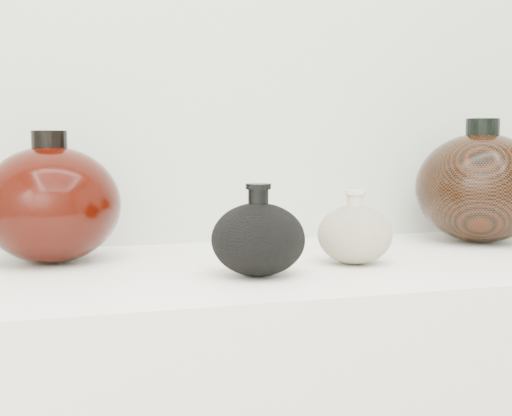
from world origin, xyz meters
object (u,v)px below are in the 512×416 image
object	(u,v)px
left_round_pot	(51,204)
right_round_pot	(481,187)
black_gourd_vase	(258,239)
cream_gourd_vase	(355,234)

from	to	relation	value
left_round_pot	right_round_pot	size ratio (longest dim) A/B	0.88
right_round_pot	left_round_pot	bearing A→B (deg)	179.67
black_gourd_vase	right_round_pot	bearing A→B (deg)	21.15
left_round_pot	right_round_pot	distance (m)	0.77
left_round_pot	cream_gourd_vase	bearing A→B (deg)	-17.90
cream_gourd_vase	right_round_pot	xyz separation A→B (m)	(0.32, 0.14, 0.06)
black_gourd_vase	right_round_pot	size ratio (longest dim) A/B	0.50
left_round_pot	right_round_pot	world-z (taller)	right_round_pot
black_gourd_vase	right_round_pot	world-z (taller)	right_round_pot
black_gourd_vase	cream_gourd_vase	world-z (taller)	black_gourd_vase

